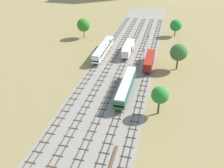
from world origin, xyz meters
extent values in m
plane|color=olive|center=(0.00, 56.00, 0.00)|extent=(480.00, 480.00, 0.00)
cube|color=gray|center=(0.00, 56.00, 0.00)|extent=(22.61, 176.00, 0.01)
cube|color=#47382D|center=(-10.02, 57.00, 0.22)|extent=(0.07, 126.00, 0.15)
cube|color=#47382D|center=(-8.59, 57.00, 0.22)|extent=(0.07, 126.00, 0.15)
cube|color=brown|center=(-9.31, 7.50, 0.07)|extent=(2.40, 0.22, 0.14)
cube|color=brown|center=(-9.31, 10.50, 0.07)|extent=(2.40, 0.22, 0.14)
cube|color=brown|center=(-9.31, 13.50, 0.07)|extent=(2.40, 0.22, 0.14)
cube|color=brown|center=(-9.31, 16.50, 0.07)|extent=(2.40, 0.22, 0.14)
cube|color=brown|center=(-9.31, 19.50, 0.07)|extent=(2.40, 0.22, 0.14)
cube|color=brown|center=(-9.31, 22.50, 0.07)|extent=(2.40, 0.22, 0.14)
cube|color=brown|center=(-9.31, 25.50, 0.07)|extent=(2.40, 0.22, 0.14)
cube|color=brown|center=(-9.31, 28.50, 0.07)|extent=(2.40, 0.22, 0.14)
cube|color=brown|center=(-9.31, 31.50, 0.07)|extent=(2.40, 0.22, 0.14)
cube|color=brown|center=(-9.31, 34.50, 0.07)|extent=(2.40, 0.22, 0.14)
cube|color=brown|center=(-9.31, 37.50, 0.07)|extent=(2.40, 0.22, 0.14)
cube|color=brown|center=(-9.31, 40.50, 0.07)|extent=(2.40, 0.22, 0.14)
cube|color=brown|center=(-9.31, 43.50, 0.07)|extent=(2.40, 0.22, 0.14)
cube|color=brown|center=(-9.31, 46.50, 0.07)|extent=(2.40, 0.22, 0.14)
cube|color=brown|center=(-9.31, 49.50, 0.07)|extent=(2.40, 0.22, 0.14)
cube|color=brown|center=(-9.31, 52.50, 0.07)|extent=(2.40, 0.22, 0.14)
cube|color=brown|center=(-9.31, 55.50, 0.07)|extent=(2.40, 0.22, 0.14)
cube|color=brown|center=(-9.31, 58.50, 0.07)|extent=(2.40, 0.22, 0.14)
cube|color=brown|center=(-9.31, 61.50, 0.07)|extent=(2.40, 0.22, 0.14)
cube|color=brown|center=(-9.31, 64.50, 0.07)|extent=(2.40, 0.22, 0.14)
cube|color=brown|center=(-9.31, 67.50, 0.07)|extent=(2.40, 0.22, 0.14)
cube|color=brown|center=(-9.31, 70.50, 0.07)|extent=(2.40, 0.22, 0.14)
cube|color=brown|center=(-9.31, 73.50, 0.07)|extent=(2.40, 0.22, 0.14)
cube|color=brown|center=(-9.31, 76.50, 0.07)|extent=(2.40, 0.22, 0.14)
cube|color=brown|center=(-9.31, 79.50, 0.07)|extent=(2.40, 0.22, 0.14)
cube|color=brown|center=(-9.31, 82.50, 0.07)|extent=(2.40, 0.22, 0.14)
cube|color=brown|center=(-9.31, 85.50, 0.07)|extent=(2.40, 0.22, 0.14)
cube|color=brown|center=(-9.31, 88.50, 0.07)|extent=(2.40, 0.22, 0.14)
cube|color=brown|center=(-9.31, 91.50, 0.07)|extent=(2.40, 0.22, 0.14)
cube|color=brown|center=(-9.31, 94.50, 0.07)|extent=(2.40, 0.22, 0.14)
cube|color=brown|center=(-9.31, 97.50, 0.07)|extent=(2.40, 0.22, 0.14)
cube|color=brown|center=(-9.31, 100.50, 0.07)|extent=(2.40, 0.22, 0.14)
cube|color=brown|center=(-9.31, 103.50, 0.07)|extent=(2.40, 0.22, 0.14)
cube|color=brown|center=(-9.31, 106.50, 0.07)|extent=(2.40, 0.22, 0.14)
cube|color=brown|center=(-9.31, 109.50, 0.07)|extent=(2.40, 0.22, 0.14)
cube|color=brown|center=(-9.31, 112.50, 0.07)|extent=(2.40, 0.22, 0.14)
cube|color=brown|center=(-9.31, 115.50, 0.07)|extent=(2.40, 0.22, 0.14)
cube|color=brown|center=(-9.31, 118.50, 0.07)|extent=(2.40, 0.22, 0.14)
cube|color=#47382D|center=(-5.37, 57.00, 0.22)|extent=(0.07, 126.00, 0.15)
cube|color=#47382D|center=(-3.94, 57.00, 0.22)|extent=(0.07, 126.00, 0.15)
cube|color=brown|center=(-4.65, 7.50, 0.07)|extent=(2.40, 0.22, 0.14)
cube|color=brown|center=(-4.65, 10.50, 0.07)|extent=(2.40, 0.22, 0.14)
cube|color=brown|center=(-4.65, 13.50, 0.07)|extent=(2.40, 0.22, 0.14)
cube|color=brown|center=(-4.65, 16.50, 0.07)|extent=(2.40, 0.22, 0.14)
cube|color=brown|center=(-4.65, 19.50, 0.07)|extent=(2.40, 0.22, 0.14)
cube|color=brown|center=(-4.65, 22.50, 0.07)|extent=(2.40, 0.22, 0.14)
cube|color=brown|center=(-4.65, 25.50, 0.07)|extent=(2.40, 0.22, 0.14)
cube|color=brown|center=(-4.65, 28.50, 0.07)|extent=(2.40, 0.22, 0.14)
cube|color=brown|center=(-4.65, 31.50, 0.07)|extent=(2.40, 0.22, 0.14)
cube|color=brown|center=(-4.65, 34.50, 0.07)|extent=(2.40, 0.22, 0.14)
cube|color=brown|center=(-4.65, 37.50, 0.07)|extent=(2.40, 0.22, 0.14)
cube|color=brown|center=(-4.65, 40.50, 0.07)|extent=(2.40, 0.22, 0.14)
cube|color=brown|center=(-4.65, 43.50, 0.07)|extent=(2.40, 0.22, 0.14)
cube|color=brown|center=(-4.65, 46.50, 0.07)|extent=(2.40, 0.22, 0.14)
cube|color=brown|center=(-4.65, 49.50, 0.07)|extent=(2.40, 0.22, 0.14)
cube|color=brown|center=(-4.65, 52.50, 0.07)|extent=(2.40, 0.22, 0.14)
cube|color=brown|center=(-4.65, 55.50, 0.07)|extent=(2.40, 0.22, 0.14)
cube|color=brown|center=(-4.65, 58.50, 0.07)|extent=(2.40, 0.22, 0.14)
cube|color=brown|center=(-4.65, 61.50, 0.07)|extent=(2.40, 0.22, 0.14)
cube|color=brown|center=(-4.65, 64.50, 0.07)|extent=(2.40, 0.22, 0.14)
cube|color=brown|center=(-4.65, 67.50, 0.07)|extent=(2.40, 0.22, 0.14)
cube|color=brown|center=(-4.65, 70.50, 0.07)|extent=(2.40, 0.22, 0.14)
cube|color=brown|center=(-4.65, 73.50, 0.07)|extent=(2.40, 0.22, 0.14)
cube|color=brown|center=(-4.65, 76.50, 0.07)|extent=(2.40, 0.22, 0.14)
cube|color=brown|center=(-4.65, 79.50, 0.07)|extent=(2.40, 0.22, 0.14)
cube|color=brown|center=(-4.65, 82.50, 0.07)|extent=(2.40, 0.22, 0.14)
cube|color=brown|center=(-4.65, 85.50, 0.07)|extent=(2.40, 0.22, 0.14)
cube|color=brown|center=(-4.65, 88.50, 0.07)|extent=(2.40, 0.22, 0.14)
cube|color=brown|center=(-4.65, 91.50, 0.07)|extent=(2.40, 0.22, 0.14)
cube|color=brown|center=(-4.65, 94.50, 0.07)|extent=(2.40, 0.22, 0.14)
cube|color=brown|center=(-4.65, 97.50, 0.07)|extent=(2.40, 0.22, 0.14)
cube|color=brown|center=(-4.65, 100.50, 0.07)|extent=(2.40, 0.22, 0.14)
cube|color=brown|center=(-4.65, 103.50, 0.07)|extent=(2.40, 0.22, 0.14)
cube|color=brown|center=(-4.65, 106.50, 0.07)|extent=(2.40, 0.22, 0.14)
cube|color=brown|center=(-4.65, 109.50, 0.07)|extent=(2.40, 0.22, 0.14)
cube|color=brown|center=(-4.65, 112.50, 0.07)|extent=(2.40, 0.22, 0.14)
cube|color=brown|center=(-4.65, 115.50, 0.07)|extent=(2.40, 0.22, 0.14)
cube|color=brown|center=(-4.65, 118.50, 0.07)|extent=(2.40, 0.22, 0.14)
cube|color=#47382D|center=(-0.72, 57.00, 0.22)|extent=(0.07, 126.00, 0.15)
cube|color=#47382D|center=(0.72, 57.00, 0.22)|extent=(0.07, 126.00, 0.15)
cube|color=brown|center=(0.00, 10.50, 0.07)|extent=(2.40, 0.22, 0.14)
cube|color=brown|center=(0.00, 13.50, 0.07)|extent=(2.40, 0.22, 0.14)
cube|color=brown|center=(0.00, 16.50, 0.07)|extent=(2.40, 0.22, 0.14)
cube|color=brown|center=(0.00, 19.50, 0.07)|extent=(2.40, 0.22, 0.14)
cube|color=brown|center=(0.00, 22.50, 0.07)|extent=(2.40, 0.22, 0.14)
cube|color=brown|center=(0.00, 25.50, 0.07)|extent=(2.40, 0.22, 0.14)
cube|color=brown|center=(0.00, 28.50, 0.07)|extent=(2.40, 0.22, 0.14)
cube|color=brown|center=(0.00, 31.50, 0.07)|extent=(2.40, 0.22, 0.14)
cube|color=brown|center=(0.00, 34.50, 0.07)|extent=(2.40, 0.22, 0.14)
cube|color=brown|center=(0.00, 37.50, 0.07)|extent=(2.40, 0.22, 0.14)
cube|color=brown|center=(0.00, 40.50, 0.07)|extent=(2.40, 0.22, 0.14)
cube|color=brown|center=(0.00, 43.50, 0.07)|extent=(2.40, 0.22, 0.14)
cube|color=brown|center=(0.00, 46.50, 0.07)|extent=(2.40, 0.22, 0.14)
cube|color=brown|center=(0.00, 49.50, 0.07)|extent=(2.40, 0.22, 0.14)
cube|color=brown|center=(0.00, 52.50, 0.07)|extent=(2.40, 0.22, 0.14)
cube|color=brown|center=(0.00, 55.50, 0.07)|extent=(2.40, 0.22, 0.14)
cube|color=brown|center=(0.00, 58.50, 0.07)|extent=(2.40, 0.22, 0.14)
cube|color=brown|center=(0.00, 61.50, 0.07)|extent=(2.40, 0.22, 0.14)
cube|color=brown|center=(0.00, 64.50, 0.07)|extent=(2.40, 0.22, 0.14)
cube|color=brown|center=(0.00, 67.50, 0.07)|extent=(2.40, 0.22, 0.14)
cube|color=brown|center=(0.00, 70.50, 0.07)|extent=(2.40, 0.22, 0.14)
cube|color=brown|center=(0.00, 73.50, 0.07)|extent=(2.40, 0.22, 0.14)
cube|color=brown|center=(0.00, 76.50, 0.07)|extent=(2.40, 0.22, 0.14)
cube|color=brown|center=(0.00, 79.50, 0.07)|extent=(2.40, 0.22, 0.14)
cube|color=brown|center=(0.00, 82.50, 0.07)|extent=(2.40, 0.22, 0.14)
cube|color=brown|center=(0.00, 85.50, 0.07)|extent=(2.40, 0.22, 0.14)
cube|color=brown|center=(0.00, 88.50, 0.07)|extent=(2.40, 0.22, 0.14)
cube|color=brown|center=(0.00, 91.50, 0.07)|extent=(2.40, 0.22, 0.14)
cube|color=brown|center=(0.00, 94.50, 0.07)|extent=(2.40, 0.22, 0.14)
cube|color=brown|center=(0.00, 97.50, 0.07)|extent=(2.40, 0.22, 0.14)
cube|color=brown|center=(0.00, 100.50, 0.07)|extent=(2.40, 0.22, 0.14)
cube|color=brown|center=(0.00, 103.50, 0.07)|extent=(2.40, 0.22, 0.14)
cube|color=brown|center=(0.00, 106.50, 0.07)|extent=(2.40, 0.22, 0.14)
cube|color=brown|center=(0.00, 109.50, 0.07)|extent=(2.40, 0.22, 0.14)
cube|color=brown|center=(0.00, 112.50, 0.07)|extent=(2.40, 0.22, 0.14)
cube|color=brown|center=(0.00, 115.50, 0.07)|extent=(2.40, 0.22, 0.14)
cube|color=brown|center=(0.00, 118.50, 0.07)|extent=(2.40, 0.22, 0.14)
cube|color=#47382D|center=(3.94, 57.00, 0.22)|extent=(0.07, 126.00, 0.15)
cube|color=#47382D|center=(5.37, 57.00, 0.22)|extent=(0.07, 126.00, 0.15)
cube|color=brown|center=(4.65, 10.50, 0.07)|extent=(2.40, 0.22, 0.14)
cube|color=brown|center=(4.65, 13.50, 0.07)|extent=(2.40, 0.22, 0.14)
cube|color=brown|center=(4.65, 16.50, 0.07)|extent=(2.40, 0.22, 0.14)
cube|color=brown|center=(4.65, 19.50, 0.07)|extent=(2.40, 0.22, 0.14)
cube|color=brown|center=(4.65, 22.50, 0.07)|extent=(2.40, 0.22, 0.14)
cube|color=brown|center=(4.65, 25.50, 0.07)|extent=(2.40, 0.22, 0.14)
cube|color=brown|center=(4.65, 28.50, 0.07)|extent=(2.40, 0.22, 0.14)
cube|color=brown|center=(4.65, 31.50, 0.07)|extent=(2.40, 0.22, 0.14)
cube|color=brown|center=(4.65, 34.50, 0.07)|extent=(2.40, 0.22, 0.14)
cube|color=brown|center=(4.65, 37.50, 0.07)|extent=(2.40, 0.22, 0.14)
cube|color=brown|center=(4.65, 40.50, 0.07)|extent=(2.40, 0.22, 0.14)
cube|color=brown|center=(4.65, 43.50, 0.07)|extent=(2.40, 0.22, 0.14)
cube|color=brown|center=(4.65, 46.50, 0.07)|extent=(2.40, 0.22, 0.14)
cube|color=brown|center=(4.65, 49.50, 0.07)|extent=(2.40, 0.22, 0.14)
cube|color=brown|center=(4.65, 52.50, 0.07)|extent=(2.40, 0.22, 0.14)
cube|color=brown|center=(4.65, 55.50, 0.07)|extent=(2.40, 0.22, 0.14)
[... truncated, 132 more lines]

